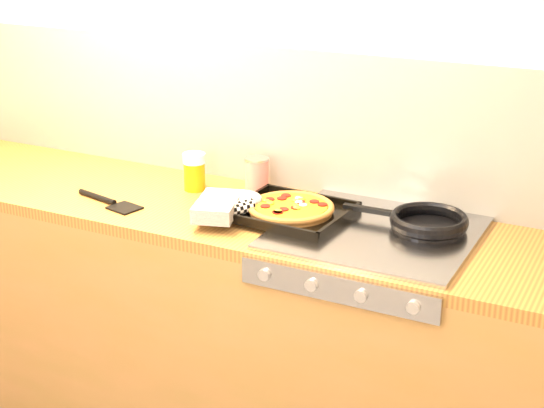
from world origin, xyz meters
The scene contains 9 objects.
room_shell centered at (0.00, 1.39, 1.15)m, with size 3.20×3.20×3.20m.
counter_run centered at (0.00, 1.10, 0.45)m, with size 3.20×0.62×0.90m.
stovetop centered at (0.45, 1.10, 0.91)m, with size 0.60×0.56×0.02m, color #A0A1A6.
pizza_on_tray centered at (0.10, 1.07, 0.94)m, with size 0.48×0.41×0.06m.
frying_pan centered at (0.58, 1.19, 0.94)m, with size 0.41×0.25×0.04m.
tomato_can centered at (-0.07, 1.29, 0.96)m, with size 0.10×0.10×0.12m.
juice_glass centered at (-0.27, 1.21, 0.97)m, with size 0.09×0.09×0.13m.
wooden_spoon centered at (0.16, 1.30, 0.91)m, with size 0.30×0.06×0.02m.
black_spatula centered at (-0.46, 0.95, 0.91)m, with size 0.29×0.11×0.02m.
Camera 1 is at (1.24, -1.17, 1.89)m, focal length 55.00 mm.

